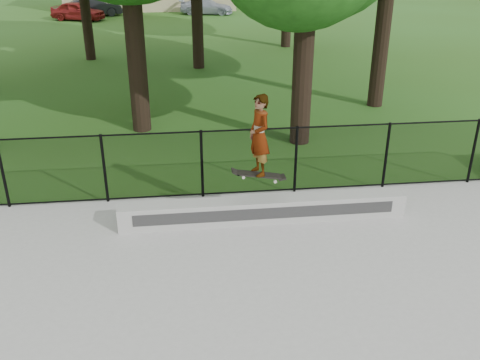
{
  "coord_description": "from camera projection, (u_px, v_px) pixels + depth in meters",
  "views": [
    {
      "loc": [
        -0.42,
        -4.36,
        5.24
      ],
      "look_at": [
        0.6,
        4.2,
        1.2
      ],
      "focal_mm": 40.0,
      "sensor_mm": 36.0,
      "label": 1
    }
  ],
  "objects": [
    {
      "name": "skater_airborne",
      "position": [
        259.0,
        137.0,
        9.66
      ],
      "size": [
        0.84,
        0.64,
        1.67
      ],
      "color": "black",
      "rests_on": "ground"
    },
    {
      "name": "car_c",
      "position": [
        206.0,
        6.0,
        36.43
      ],
      "size": [
        3.51,
        2.08,
        1.04
      ],
      "primitive_type": "imported",
      "rotation": [
        0.0,
        0.0,
        1.37
      ],
      "color": "#A7AFBD",
      "rests_on": "ground"
    },
    {
      "name": "car_a",
      "position": [
        78.0,
        11.0,
        33.9
      ],
      "size": [
        3.63,
        2.5,
        1.15
      ],
      "primitive_type": "imported",
      "rotation": [
        0.0,
        0.0,
        1.2
      ],
      "color": "maroon",
      "rests_on": "ground"
    },
    {
      "name": "grind_ledge",
      "position": [
        264.0,
        210.0,
        10.42
      ],
      "size": [
        5.6,
        0.4,
        0.47
      ],
      "primitive_type": "cube",
      "color": "#A7A8A3",
      "rests_on": "concrete_slab"
    },
    {
      "name": "chainlink_fence",
      "position": [
        202.0,
        164.0,
        11.15
      ],
      "size": [
        16.06,
        0.06,
        1.5
      ],
      "color": "black",
      "rests_on": "concrete_slab"
    },
    {
      "name": "car_b",
      "position": [
        94.0,
        7.0,
        35.48
      ],
      "size": [
        3.51,
        2.15,
        1.19
      ],
      "primitive_type": "imported",
      "rotation": [
        0.0,
        0.0,
        1.86
      ],
      "color": "black",
      "rests_on": "ground"
    }
  ]
}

